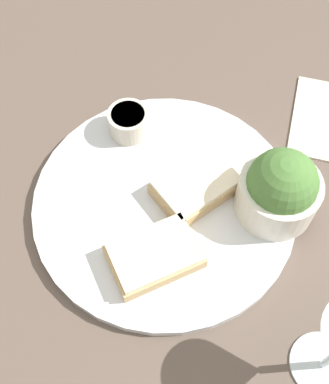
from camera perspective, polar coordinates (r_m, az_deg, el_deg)
The scene contains 6 objects.
ground_plane at distance 0.62m, azimuth 0.00°, elevation -1.56°, with size 4.00×4.00×0.00m, color brown.
dinner_plate at distance 0.62m, azimuth 0.00°, elevation -1.25°, with size 0.33×0.33×0.01m.
salad_bowl at distance 0.58m, azimuth 13.50°, elevation 0.33°, with size 0.10×0.10×0.10m.
sauce_ramekin at distance 0.66m, azimuth -4.29°, elevation 8.37°, with size 0.06×0.06×0.04m.
cheese_toast_near at distance 0.61m, azimuth 3.79°, elevation 0.72°, with size 0.11×0.08×0.03m.
cheese_toast_far at distance 0.56m, azimuth -1.20°, elevation -7.52°, with size 0.12×0.09×0.03m.
Camera 1 is at (0.19, 0.22, 0.55)m, focal length 45.00 mm.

